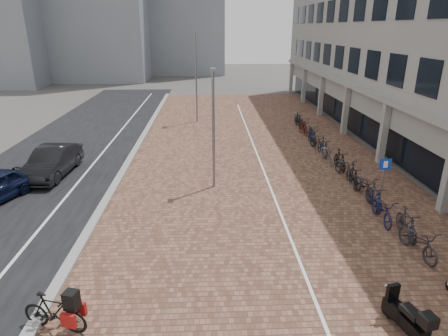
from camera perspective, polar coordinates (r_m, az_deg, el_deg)
ground at (r=11.95m, az=1.27°, el=-16.04°), size 140.00×140.00×0.00m
plaza_brick at (r=22.89m, az=4.37°, el=2.26°), size 14.50×42.00×0.04m
street_asphalt at (r=24.21m, az=-22.46°, el=1.74°), size 8.00×50.00×0.03m
curb at (r=23.14m, az=-13.38°, el=2.12°), size 0.35×42.00×0.14m
lane_line at (r=23.60m, az=-17.90°, el=1.90°), size 0.12×44.00×0.00m
parking_line at (r=22.90m, az=4.87°, el=2.33°), size 0.10×30.00×0.00m
office_building at (r=29.04m, az=27.51°, el=20.91°), size 8.40×40.00×15.00m
car_dark at (r=21.01m, az=-24.23°, el=0.87°), size 1.78×4.50×1.46m
hero_bike at (r=10.81m, az=-24.02°, el=-18.98°), size 1.81×0.95×1.23m
scooter_mid at (r=10.83m, az=25.46°, el=-19.24°), size 0.82×1.61×1.06m
parking_sign at (r=16.66m, az=22.68°, el=-1.13°), size 0.46×0.11×2.19m
lamp_near at (r=17.12m, az=-1.59°, el=5.48°), size 0.12×0.12×5.40m
lamp_far at (r=30.01m, az=-4.19°, el=13.15°), size 0.12×0.12×6.73m
bike_row at (r=21.93m, az=15.66°, el=2.14°), size 1.20×20.42×1.05m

